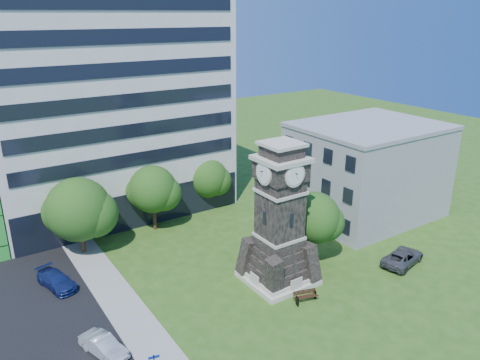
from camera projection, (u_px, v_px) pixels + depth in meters
ground at (263, 302)px, 37.13m from camera, size 160.00×160.00×0.00m
sidewalk at (126, 310)px, 36.10m from camera, size 3.00×70.00×0.06m
street at (6, 352)px, 31.69m from camera, size 14.00×80.00×0.02m
clock_tower at (279, 224)px, 38.47m from camera, size 5.40×5.40×12.22m
office_tall at (102, 85)px, 50.95m from camera, size 26.20×15.11×28.60m
office_low at (366, 170)px, 52.03m from camera, size 15.20×12.20×10.40m
car_street_mid at (103, 346)px, 31.32m from camera, size 2.55×4.09×1.27m
car_street_north at (57, 280)px, 38.97m from camera, size 2.89×4.74×1.28m
car_east_lot at (403, 257)px, 42.59m from camera, size 5.30×3.31×1.37m
park_bench at (306, 296)px, 37.06m from camera, size 1.93×0.51×1.00m
tree_nw at (80, 211)px, 43.42m from camera, size 6.62×6.02×7.49m
tree_nc at (153, 191)px, 48.27m from camera, size 5.43×4.94×7.00m
tree_ne at (208, 179)px, 54.01m from camera, size 5.13×4.66×6.07m
tree_east at (314, 220)px, 41.80m from camera, size 5.18×4.71×6.77m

